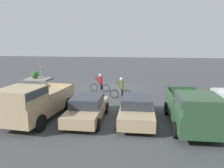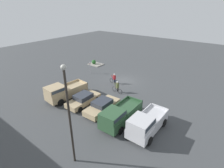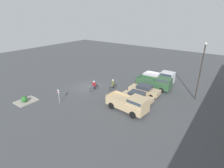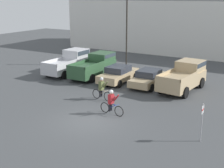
{
  "view_description": "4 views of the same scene",
  "coord_description": "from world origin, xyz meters",
  "px_view_note": "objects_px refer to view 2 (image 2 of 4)",
  "views": [
    {
      "loc": [
        -3.18,
        20.37,
        4.47
      ],
      "look_at": [
        -0.88,
        4.07,
        1.2
      ],
      "focal_mm": 35.0,
      "sensor_mm": 36.0,
      "label": 1
    },
    {
      "loc": [
        -13.95,
        21.23,
        11.19
      ],
      "look_at": [
        -0.88,
        4.07,
        1.2
      ],
      "focal_mm": 28.0,
      "sensor_mm": 36.0,
      "label": 2
    },
    {
      "loc": [
        19.14,
        18.67,
        11.25
      ],
      "look_at": [
        -0.88,
        4.07,
        1.2
      ],
      "focal_mm": 28.0,
      "sensor_mm": 36.0,
      "label": 3
    },
    {
      "loc": [
        10.09,
        -14.34,
        7.31
      ],
      "look_at": [
        -0.88,
        4.07,
        1.2
      ],
      "focal_mm": 50.0,
      "sensor_mm": 36.0,
      "label": 4
    }
  ],
  "objects_px": {
    "pickup_truck_1": "(119,115)",
    "sedan_1": "(83,99)",
    "cyclist_1": "(117,87)",
    "shrub": "(94,62)",
    "pickup_truck_0": "(146,123)",
    "cyclist_0": "(114,79)",
    "sedan_0": "(102,106)",
    "fire_lane_sign": "(90,66)",
    "pickup_truck_2": "(64,91)",
    "lamppost": "(69,112)"
  },
  "relations": [
    {
      "from": "fire_lane_sign",
      "to": "cyclist_0",
      "type": "bearing_deg",
      "value": 170.94
    },
    {
      "from": "cyclist_0",
      "to": "sedan_0",
      "type": "bearing_deg",
      "value": 116.51
    },
    {
      "from": "pickup_truck_1",
      "to": "shrub",
      "type": "height_order",
      "value": "pickup_truck_1"
    },
    {
      "from": "pickup_truck_1",
      "to": "sedan_1",
      "type": "distance_m",
      "value": 5.64
    },
    {
      "from": "fire_lane_sign",
      "to": "pickup_truck_0",
      "type": "bearing_deg",
      "value": 151.23
    },
    {
      "from": "sedan_1",
      "to": "lamppost",
      "type": "height_order",
      "value": "lamppost"
    },
    {
      "from": "sedan_1",
      "to": "pickup_truck_2",
      "type": "xyz_separation_m",
      "value": [
        2.84,
        0.59,
        0.44
      ]
    },
    {
      "from": "sedan_1",
      "to": "lamppost",
      "type": "xyz_separation_m",
      "value": [
        -5.53,
        6.36,
        3.86
      ]
    },
    {
      "from": "sedan_1",
      "to": "lamppost",
      "type": "relative_size",
      "value": 0.57
    },
    {
      "from": "pickup_truck_0",
      "to": "lamppost",
      "type": "bearing_deg",
      "value": 65.18
    },
    {
      "from": "shrub",
      "to": "sedan_0",
      "type": "bearing_deg",
      "value": 135.94
    },
    {
      "from": "lamppost",
      "to": "cyclist_0",
      "type": "bearing_deg",
      "value": -65.37
    },
    {
      "from": "pickup_truck_0",
      "to": "pickup_truck_1",
      "type": "bearing_deg",
      "value": 5.6
    },
    {
      "from": "sedan_0",
      "to": "cyclist_1",
      "type": "height_order",
      "value": "cyclist_1"
    },
    {
      "from": "pickup_truck_0",
      "to": "shrub",
      "type": "bearing_deg",
      "value": -34.33
    },
    {
      "from": "cyclist_1",
      "to": "pickup_truck_0",
      "type": "bearing_deg",
      "value": 143.39
    },
    {
      "from": "pickup_truck_0",
      "to": "sedan_0",
      "type": "xyz_separation_m",
      "value": [
        5.6,
        -0.37,
        -0.42
      ]
    },
    {
      "from": "sedan_0",
      "to": "cyclist_0",
      "type": "bearing_deg",
      "value": -63.49
    },
    {
      "from": "cyclist_1",
      "to": "shrub",
      "type": "height_order",
      "value": "cyclist_1"
    },
    {
      "from": "shrub",
      "to": "pickup_truck_1",
      "type": "bearing_deg",
      "value": 140.35
    },
    {
      "from": "sedan_0",
      "to": "sedan_1",
      "type": "height_order",
      "value": "sedan_0"
    },
    {
      "from": "sedan_0",
      "to": "pickup_truck_1",
      "type": "bearing_deg",
      "value": 167.05
    },
    {
      "from": "pickup_truck_1",
      "to": "sedan_1",
      "type": "bearing_deg",
      "value": -4.44
    },
    {
      "from": "shrub",
      "to": "fire_lane_sign",
      "type": "bearing_deg",
      "value": 125.18
    },
    {
      "from": "pickup_truck_1",
      "to": "sedan_0",
      "type": "distance_m",
      "value": 2.91
    },
    {
      "from": "sedan_0",
      "to": "sedan_1",
      "type": "bearing_deg",
      "value": 4.3
    },
    {
      "from": "lamppost",
      "to": "shrub",
      "type": "distance_m",
      "value": 23.9
    },
    {
      "from": "fire_lane_sign",
      "to": "shrub",
      "type": "bearing_deg",
      "value": -54.82
    },
    {
      "from": "shrub",
      "to": "pickup_truck_2",
      "type": "bearing_deg",
      "value": 117.35
    },
    {
      "from": "pickup_truck_2",
      "to": "cyclist_1",
      "type": "height_order",
      "value": "pickup_truck_2"
    },
    {
      "from": "cyclist_0",
      "to": "fire_lane_sign",
      "type": "height_order",
      "value": "fire_lane_sign"
    },
    {
      "from": "pickup_truck_2",
      "to": "lamppost",
      "type": "xyz_separation_m",
      "value": [
        -8.37,
        5.77,
        3.43
      ]
    },
    {
      "from": "pickup_truck_2",
      "to": "pickup_truck_1",
      "type": "bearing_deg",
      "value": -178.94
    },
    {
      "from": "pickup_truck_0",
      "to": "pickup_truck_2",
      "type": "xyz_separation_m",
      "value": [
        11.24,
        0.43,
        -0.0
      ]
    },
    {
      "from": "sedan_1",
      "to": "pickup_truck_2",
      "type": "bearing_deg",
      "value": 11.77
    },
    {
      "from": "cyclist_0",
      "to": "cyclist_1",
      "type": "bearing_deg",
      "value": 134.64
    },
    {
      "from": "pickup_truck_1",
      "to": "sedan_1",
      "type": "height_order",
      "value": "pickup_truck_1"
    },
    {
      "from": "pickup_truck_1",
      "to": "cyclist_1",
      "type": "bearing_deg",
      "value": -52.55
    },
    {
      "from": "cyclist_1",
      "to": "fire_lane_sign",
      "type": "relative_size",
      "value": 0.86
    },
    {
      "from": "pickup_truck_0",
      "to": "sedan_0",
      "type": "relative_size",
      "value": 1.12
    },
    {
      "from": "pickup_truck_0",
      "to": "cyclist_0",
      "type": "distance_m",
      "value": 11.62
    },
    {
      "from": "pickup_truck_1",
      "to": "sedan_1",
      "type": "relative_size",
      "value": 1.22
    },
    {
      "from": "cyclist_0",
      "to": "pickup_truck_1",
      "type": "bearing_deg",
      "value": 129.62
    },
    {
      "from": "fire_lane_sign",
      "to": "cyclist_1",
      "type": "bearing_deg",
      "value": 159.14
    },
    {
      "from": "sedan_1",
      "to": "lamppost",
      "type": "bearing_deg",
      "value": 131.03
    },
    {
      "from": "sedan_0",
      "to": "cyclist_1",
      "type": "bearing_deg",
      "value": -74.16
    },
    {
      "from": "pickup_truck_0",
      "to": "sedan_1",
      "type": "distance_m",
      "value": 8.41
    },
    {
      "from": "pickup_truck_1",
      "to": "fire_lane_sign",
      "type": "height_order",
      "value": "fire_lane_sign"
    },
    {
      "from": "pickup_truck_0",
      "to": "sedan_1",
      "type": "bearing_deg",
      "value": -1.11
    },
    {
      "from": "pickup_truck_2",
      "to": "fire_lane_sign",
      "type": "distance_m",
      "value": 9.44
    }
  ]
}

